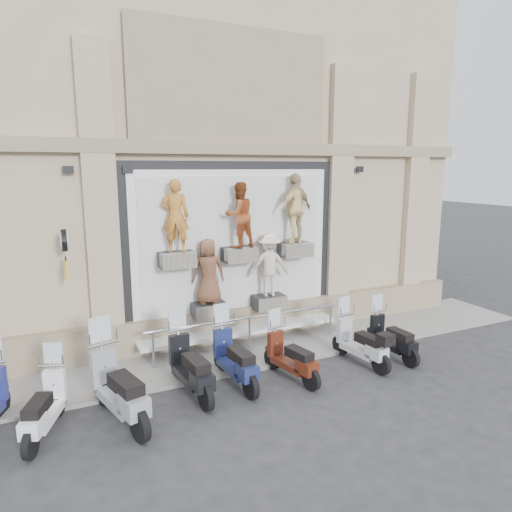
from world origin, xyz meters
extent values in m
plane|color=#29292B|center=(0.00, 0.00, 0.00)|extent=(90.00, 90.00, 0.00)
cube|color=gray|center=(0.00, 2.10, 0.04)|extent=(16.00, 2.20, 0.08)
cube|color=black|center=(0.00, 2.96, 2.40)|extent=(5.60, 0.10, 4.30)
cube|color=white|center=(0.00, 2.90, 2.40)|extent=(5.10, 0.06, 3.90)
cube|color=white|center=(0.00, 2.86, 2.40)|extent=(4.70, 0.04, 3.60)
cube|color=white|center=(0.00, 2.55, 0.42)|extent=(5.10, 0.75, 0.10)
cube|color=#28282B|center=(-1.55, 2.59, 2.33)|extent=(0.80, 0.50, 0.35)
imported|color=orange|center=(-1.55, 2.59, 3.33)|extent=(0.70, 0.58, 1.66)
cube|color=#28282B|center=(0.00, 2.59, 2.33)|extent=(0.80, 0.50, 0.35)
imported|color=brown|center=(0.00, 2.59, 3.28)|extent=(0.86, 0.73, 1.56)
cube|color=#28282B|center=(1.55, 2.59, 2.33)|extent=(0.80, 0.50, 0.35)
imported|color=#D5BE82|center=(1.55, 2.59, 3.38)|extent=(1.11, 0.74, 1.76)
cube|color=#28282B|center=(-0.80, 2.59, 1.02)|extent=(0.80, 0.50, 0.35)
imported|color=brown|center=(-0.80, 2.59, 1.98)|extent=(0.85, 0.65, 1.56)
cube|color=#28282B|center=(0.80, 2.59, 1.02)|extent=(0.80, 0.50, 0.35)
imported|color=#FBE0C4|center=(0.80, 2.59, 2.00)|extent=(1.15, 0.84, 1.59)
cube|color=black|center=(-3.90, 2.72, 2.95)|extent=(0.06, 0.56, 0.06)
cylinder|color=black|center=(-3.90, 2.45, 2.95)|extent=(0.10, 0.46, 0.46)
cube|color=gold|center=(-3.90, 2.45, 2.35)|extent=(0.04, 0.50, 0.38)
camera|label=1|loc=(-4.20, -7.44, 4.39)|focal=32.00mm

